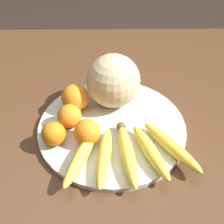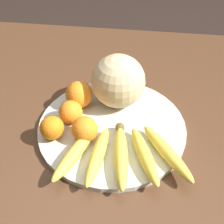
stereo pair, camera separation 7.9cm
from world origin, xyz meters
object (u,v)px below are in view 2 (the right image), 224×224
Objects in this scene: banana_bunch at (122,154)px; orange_back_left at (71,112)px; orange_front_right at (85,129)px; orange_mid_center at (52,128)px; produce_tag at (89,120)px; orange_front_left at (79,95)px; fruit_bowl at (112,128)px; melon at (118,81)px; kitchen_table at (131,143)px.

orange_back_left reaches higher than banana_bunch.
orange_front_right is 0.08m from orange_mid_center.
banana_bunch is 5.47× the size of orange_mid_center.
produce_tag is (-0.04, -0.01, -0.03)m from orange_back_left.
orange_front_right is 0.08m from orange_back_left.
orange_back_left is (0.01, 0.07, -0.01)m from orange_front_left.
fruit_bowl is at bearing -139.37° from orange_front_right.
melon reaches higher than orange_front_right.
orange_front_left is at bearing -13.45° from kitchen_table.
melon reaches higher than orange_back_left.
kitchen_table is at bearing -155.37° from orange_mid_center.
banana_bunch is 0.16m from produce_tag.
kitchen_table is 23.24× the size of orange_mid_center.
orange_front_right reaches higher than orange_mid_center.
fruit_bowl is at bearing -158.96° from orange_mid_center.
orange_mid_center is 0.11m from produce_tag.
orange_mid_center is at bearing 60.61° from orange_back_left.
orange_back_left reaches higher than kitchen_table.
orange_mid_center is (0.14, 0.06, 0.04)m from fruit_bowl.
orange_front_left is (0.10, 0.03, -0.04)m from melon.
orange_front_left is (0.15, -0.04, 0.14)m from kitchen_table.
melon is 0.21m from banana_bunch.
orange_front_right is (0.07, 0.15, -0.04)m from melon.
melon is 2.43× the size of orange_mid_center.
orange_front_left is at bearing -46.22° from produce_tag.
kitchen_table is at bearing -146.56° from fruit_bowl.
orange_mid_center is at bearing 24.63° from kitchen_table.
melon reaches higher than fruit_bowl.
orange_front_left is at bearing -98.20° from orange_back_left.
orange_back_left is (0.05, -0.06, -0.00)m from orange_front_right.
kitchen_table is 9.58× the size of melon.
orange_mid_center is at bearing 1.86° from orange_front_right.
banana_bunch is at bearing 98.95° from melon.
kitchen_table is 15.20× the size of produce_tag.
kitchen_table is 0.11m from fruit_bowl.
melon is at bearing -140.90° from orange_back_left.
fruit_bowl is 0.12m from orange_back_left.
fruit_bowl is 5.90× the size of orange_front_right.
kitchen_table is at bearing 165.96° from banana_bunch.
orange_mid_center is at bearing -113.40° from banana_bunch.
orange_back_left is 0.05m from produce_tag.
orange_front_right is at bearing 37.48° from kitchen_table.
kitchen_table is 0.25m from orange_mid_center.
orange_front_right is 1.06× the size of orange_back_left.
orange_front_left reaches higher than kitchen_table.
fruit_bowl is 1.17× the size of banana_bunch.
orange_mid_center reaches higher than kitchen_table.
fruit_bowl reaches higher than kitchen_table.
orange_front_right reaches higher than produce_tag.
fruit_bowl is 0.13m from melon.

